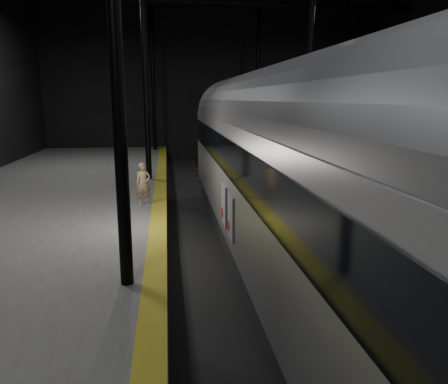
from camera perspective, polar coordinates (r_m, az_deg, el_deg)
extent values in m
plane|color=black|center=(13.64, 5.45, -8.01)|extent=(44.00, 44.00, 0.00)
cube|color=#50504D|center=(13.93, -26.41, -6.66)|extent=(9.00, 43.80, 1.00)
cube|color=olive|center=(13.01, -8.60, -4.44)|extent=(0.50, 43.80, 0.01)
cube|color=#3F3328|center=(13.44, 2.45, -7.50)|extent=(0.08, 43.00, 0.14)
cube|color=#3F3328|center=(13.75, 8.41, -7.16)|extent=(0.08, 43.00, 0.14)
cube|color=black|center=(13.62, 5.46, -7.77)|extent=(2.40, 42.00, 0.12)
cylinder|color=black|center=(8.62, -14.11, 20.59)|extent=(0.26, 0.26, 10.00)
cylinder|color=black|center=(20.54, -10.25, 15.61)|extent=(0.26, 0.26, 10.00)
cylinder|color=black|center=(21.59, 11.13, 15.40)|extent=(0.26, 0.26, 10.00)
cylinder|color=black|center=(32.51, -9.26, 14.28)|extent=(0.26, 0.26, 10.00)
cylinder|color=black|center=(33.19, 4.40, 14.35)|extent=(0.26, 0.26, 10.00)
cube|color=black|center=(27.16, -1.21, 23.40)|extent=(23.60, 0.15, 0.18)
cube|color=#919498|center=(11.33, 7.64, 1.30)|extent=(2.93, 20.19, 3.03)
cube|color=black|center=(11.83, 7.38, -7.77)|extent=(2.67, 19.78, 0.86)
cube|color=black|center=(11.22, 7.74, 4.84)|extent=(2.99, 19.88, 0.91)
cylinder|color=slate|center=(11.15, 7.86, 8.96)|extent=(2.87, 19.98, 2.87)
cube|color=black|center=(18.57, 1.83, -1.53)|extent=(1.82, 2.22, 0.35)
cube|color=silver|center=(10.21, 0.88, -3.29)|extent=(0.04, 0.76, 1.06)
cube|color=silver|center=(11.37, 0.00, -1.69)|extent=(0.04, 0.76, 1.06)
cylinder|color=#B02215|center=(10.44, 0.62, -4.37)|extent=(0.03, 0.26, 0.26)
cylinder|color=#B02215|center=(11.60, -0.22, -2.69)|extent=(0.03, 0.26, 0.26)
imported|color=tan|center=(15.64, -10.52, 1.08)|extent=(0.63, 0.52, 1.48)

